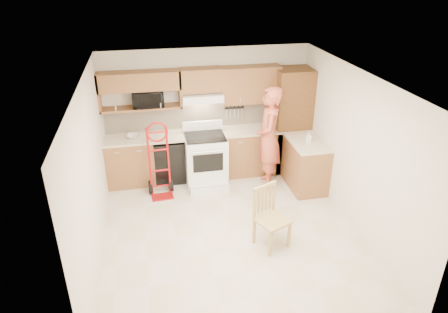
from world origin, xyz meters
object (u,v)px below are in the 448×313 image
object	(u,v)px
range	(206,156)
person	(268,138)
hand_truck	(160,163)
microwave	(148,98)
dining_chair	(272,218)

from	to	relation	value
range	person	world-z (taller)	person
hand_truck	person	bearing A→B (deg)	-3.80
microwave	range	size ratio (longest dim) A/B	0.49
microwave	person	xyz separation A→B (m)	(2.13, -0.74, -0.67)
person	dining_chair	xyz separation A→B (m)	(-0.47, -1.82, -0.49)
microwave	person	distance (m)	2.35
range	dining_chair	xyz separation A→B (m)	(0.67, -2.11, -0.09)
range	dining_chair	distance (m)	2.22
microwave	dining_chair	bearing A→B (deg)	-59.93
range	dining_chair	bearing A→B (deg)	-72.42
hand_truck	dining_chair	size ratio (longest dim) A/B	1.34
microwave	dining_chair	xyz separation A→B (m)	(1.67, -2.55, -1.16)
person	dining_chair	bearing A→B (deg)	1.01
range	person	size ratio (longest dim) A/B	0.59
microwave	dining_chair	world-z (taller)	microwave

